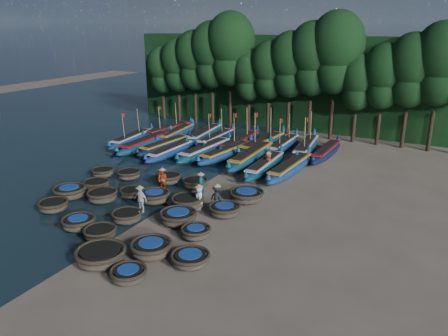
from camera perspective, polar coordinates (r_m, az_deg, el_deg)
The scene contains 63 objects.
ground at distance 30.29m, azimuth -5.23°, elevation -3.65°, with size 120.00×120.00×0.00m, color gray.
foliage_wall at distance 49.76m, azimuth 9.84°, elevation 10.90°, with size 40.00×3.00×10.00m, color black.
coracle_3 at distance 22.73m, azimuth -15.81°, elevation -10.94°, with size 2.56×2.56×0.85m.
coracle_4 at distance 21.13m, azimuth -12.37°, elevation -13.39°, with size 1.81×1.81×0.66m.
coracle_5 at distance 29.61m, azimuth -21.40°, elevation -4.58°, with size 2.03×2.03×0.73m.
coracle_6 at distance 26.70m, azimuth -18.47°, elevation -6.76°, with size 2.05×2.05×0.73m.
coracle_7 at distance 25.18m, azimuth -15.89°, elevation -8.14°, with size 2.25×2.25×0.70m.
coracle_8 at distance 22.85m, azimuth -9.49°, elevation -10.29°, with size 2.66×2.66×0.83m.
coracle_9 at distance 21.91m, azimuth -4.42°, elevation -11.71°, with size 2.01×2.01×0.66m.
coracle_10 at distance 31.35m, azimuth -19.52°, elevation -2.94°, with size 2.77×2.77×0.85m.
coracle_11 at distance 30.06m, azimuth -15.62°, elevation -3.51°, with size 2.41×2.41×0.81m.
coracle_12 at distance 26.83m, azimuth -12.56°, elevation -6.15°, with size 2.25×2.25×0.70m.
coracle_13 at distance 26.08m, azimuth -6.00°, elevation -6.35°, with size 2.68×2.68×0.81m.
coracle_14 at distance 24.38m, azimuth -3.70°, elevation -8.34°, with size 1.89×1.89×0.68m.
coracle_15 at distance 32.57m, azimuth -16.35°, elevation -2.04°, with size 1.92×1.92×0.64m.
coracle_16 at distance 30.42m, azimuth -12.00°, elevation -3.15°, with size 1.97×1.97×0.64m.
coracle_17 at distance 29.17m, azimuth -9.09°, elevation -3.69°, with size 2.12×2.12×0.82m.
coracle_18 at distance 28.14m, azimuth -4.80°, elevation -4.41°, with size 2.43×2.43×0.80m.
coracle_19 at distance 26.98m, azimuth 0.06°, elevation -5.46°, with size 2.46×2.46×0.74m.
coracle_20 at distance 34.90m, azimuth -15.55°, elevation -0.54°, with size 1.98×1.98×0.69m.
coracle_21 at distance 33.86m, azimuth -12.33°, elevation -0.82°, with size 2.09×2.09×0.73m.
coracle_22 at distance 32.45m, azimuth -7.26°, elevation -1.35°, with size 1.93×1.93×0.77m.
coracle_23 at distance 31.50m, azimuth -3.80°, elevation -1.95°, with size 2.13×2.13×0.69m.
coracle_24 at distance 29.07m, azimuth 2.94°, elevation -3.59°, with size 2.39×2.39×0.80m.
long_boat_0 at distance 43.77m, azimuth -11.92°, elevation 3.76°, with size 2.18×7.76×3.32m.
long_boat_1 at distance 41.72m, azimuth -10.11°, elevation 3.23°, with size 1.63×8.74×1.54m.
long_boat_2 at distance 40.90m, azimuth -7.67°, elevation 2.95°, with size 2.03×7.74×1.37m.
long_boat_3 at distance 39.00m, azimuth -6.97°, elevation 2.17°, with size 1.43×7.39×1.30m.
long_boat_4 at distance 38.82m, azimuth -2.44°, elevation 2.34°, with size 2.05×8.62×1.52m.
long_boat_5 at distance 38.13m, azimuth 0.35°, elevation 2.03°, with size 2.53×8.23×1.46m.
long_boat_6 at distance 37.04m, azimuth 3.60°, elevation 1.58°, with size 1.75×9.16×1.61m.
long_boat_7 at distance 34.89m, azimuth 5.38°, elevation 0.32°, with size 1.61×7.99×1.41m.
long_boat_8 at distance 34.55m, azimuth 8.65°, elevation 0.05°, with size 1.89×8.45×1.49m.
long_boat_9 at distance 46.76m, azimuth -7.24°, elevation 4.95°, with size 2.36×7.65×3.28m.
long_boat_10 at distance 45.10m, azimuth -6.22°, elevation 4.51°, with size 2.28×8.09×1.43m.
long_boat_11 at distance 44.41m, azimuth -2.53°, elevation 4.42°, with size 2.42×8.46×1.50m.
long_boat_12 at distance 42.88m, azimuth -1.11°, elevation 3.85°, with size 1.41×7.73×3.28m.
long_boat_13 at distance 41.20m, azimuth 2.14°, elevation 3.33°, with size 1.78×8.78×3.73m.
long_boat_14 at distance 40.89m, azimuth 5.05°, elevation 3.18°, with size 2.45×8.99×3.84m.
long_boat_15 at distance 41.11m, azimuth 7.81°, elevation 3.03°, with size 1.45×7.75×3.29m.
long_boat_16 at distance 40.30m, azimuth 10.67°, elevation 2.65°, with size 2.55×8.61×3.68m.
long_boat_17 at distance 39.57m, azimuth 13.22°, elevation 2.10°, with size 1.54×7.87×1.39m.
fisherman_0 at distance 27.83m, azimuth -3.25°, elevation -3.74°, with size 0.87×0.93×1.79m.
fisherman_1 at distance 29.50m, azimuth -3.03°, elevation -2.18°, with size 0.69×0.52×1.97m.
fisherman_2 at distance 31.18m, azimuth -8.03°, elevation -1.42°, with size 0.83×0.67×1.79m.
fisherman_3 at distance 27.65m, azimuth -0.89°, elevation -3.81°, with size 1.19×0.83×1.89m.
fisherman_4 at distance 27.82m, azimuth -10.86°, elevation -3.95°, with size 1.02×0.52×1.90m.
fisherman_5 at distance 38.43m, azimuth -2.60°, elevation 2.51°, with size 1.46×0.83×1.70m.
fisherman_6 at distance 34.86m, azimuth 5.79°, elevation 0.85°, with size 0.89×0.92×1.79m.
tree_0 at distance 53.90m, azimuth -8.10°, elevation 12.59°, with size 3.68×3.68×8.68m.
tree_1 at distance 52.52m, azimuth -6.04°, elevation 13.26°, with size 4.09×4.09×9.65m.
tree_2 at distance 51.21m, azimuth -3.87°, elevation 13.94°, with size 4.51×4.51×10.63m.
tree_3 at distance 49.98m, azimuth -1.57°, elevation 14.64°, with size 4.92×4.92×11.60m.
tree_4 at distance 48.84m, azimuth 0.85°, elevation 15.35°, with size 5.34×5.34×12.58m.
tree_5 at distance 48.06m, azimuth 3.33°, elevation 12.04°, with size 3.68×3.68×8.68m.
tree_6 at distance 47.07m, azimuth 5.94°, elevation 12.66°, with size 4.09×4.09×9.65m.
tree_7 at distance 46.19m, azimuth 8.68°, elevation 13.28°, with size 4.51×4.51×10.63m.
tree_8 at distance 45.41m, azimuth 11.53°, elevation 13.90°, with size 4.92×4.92×11.60m.
tree_9 at distance 44.75m, azimuth 14.48°, elevation 14.49°, with size 5.34×5.34×12.58m.
tree_10 at distance 44.49m, azimuth 17.11°, elevation 10.74°, with size 3.68×3.68×8.68m.
tree_11 at distance 44.03m, azimuth 20.17°, elevation 11.25°, with size 4.09×4.09×9.65m.
tree_12 at distance 43.69m, azimuth 23.30°, elevation 11.73°, with size 4.51×4.51×10.63m.
tree_13 at distance 43.48m, azimuth 26.47°, elevation 12.18°, with size 4.92×4.92×11.60m.
Camera 1 is at (15.62, -23.31, 11.41)m, focal length 35.00 mm.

